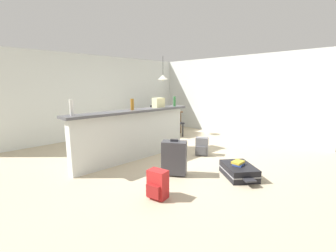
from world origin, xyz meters
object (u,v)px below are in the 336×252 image
Objects in this scene: dining_chair_near_partition at (174,120)px; suitcase_flat_black at (239,171)px; dining_chair_far_side at (153,117)px; book_stack at (238,163)px; bottle_amber at (132,104)px; bottle_green at (175,101)px; backpack_grey at (202,147)px; bottle_white at (72,108)px; suitcase_upright_charcoal at (174,158)px; pendant_lamp at (163,77)px; dining_table at (163,115)px; grocery_bag at (159,103)px; backpack_red at (157,185)px.

suitcase_flat_black is (-1.54, -3.08, -0.41)m from dining_chair_near_partition.
book_stack is (-1.56, -4.10, -0.26)m from dining_chair_far_side.
suitcase_flat_black is at bearing -70.50° from bottle_amber.
backpack_grey is at bearing -84.15° from bottle_green.
bottle_white is 0.68× the size of backpack_grey.
dining_chair_far_side is (3.59, 2.00, -0.72)m from bottle_white.
backpack_grey is (-0.98, -1.83, -0.31)m from dining_chair_near_partition.
book_stack is at bearing -116.77° from dining_chair_near_partition.
suitcase_upright_charcoal is 2.78× the size of book_stack.
bottle_green is 0.31× the size of pendant_lamp.
dining_chair_near_partition is 1.08× the size of suitcase_flat_black.
bottle_green is 1.95m from dining_table.
bottle_amber is 0.26× the size of dining_chair_far_side.
grocery_bag is 2.14m from dining_table.
book_stack is (-0.49, -2.04, -0.96)m from bottle_green.
dining_chair_far_side is at bearing 49.72° from backpack_red.
backpack_grey is at bearing 20.59° from backpack_red.
backpack_grey is 1.38m from suitcase_upright_charcoal.
bottle_green is at bearing -1.52° from bottle_white.
bottle_green is 2.43m from dining_chair_far_side.
bottle_green is at bearing 43.58° from suitcase_upright_charcoal.
dining_table is 1.43× the size of pendant_lamp.
bottle_green is 0.36× the size of suitcase_upright_charcoal.
dining_chair_far_side reaches higher than backpack_grey.
suitcase_flat_black is at bearing -113.22° from dining_table.
bottle_green is 2.78m from backpack_red.
dining_table is (1.06, 1.53, -0.57)m from bottle_green.
suitcase_upright_charcoal is 0.91m from backpack_red.
dining_chair_near_partition is at bearing 43.81° from suitcase_upright_charcoal.
bottle_green is at bearing -2.95° from bottle_amber.
grocery_bag is 0.62× the size of backpack_red.
suitcase_flat_black is at bearing -112.87° from pendant_lamp.
suitcase_upright_charcoal is at bearing -136.19° from dining_chair_near_partition.
dining_table is 1.64× the size of suitcase_upright_charcoal.
pendant_lamp is at bearing 49.73° from suitcase_upright_charcoal.
dining_table is 3.94m from suitcase_flat_black.
dining_chair_near_partition is at bearing 31.48° from grocery_bag.
suitcase_upright_charcoal is (-1.32, -0.37, 0.13)m from backpack_grey.
grocery_bag is at bearing 1.16° from bottle_white.
bottle_green reaches higher than backpack_red.
suitcase_upright_charcoal is 1.14m from book_stack.
backpack_red is at bearing 164.21° from book_stack.
backpack_grey and backpack_red have the same top height.
bottle_amber is at bearing 109.56° from book_stack.
bottle_green is at bearing 76.57° from book_stack.
bottle_green is 2.31m from book_stack.
dining_table is 4.56× the size of book_stack.
suitcase_upright_charcoal is (-0.00, -1.24, -0.89)m from bottle_amber.
grocery_bag is 0.62× the size of backpack_grey.
suitcase_upright_charcoal reaches higher than backpack_grey.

